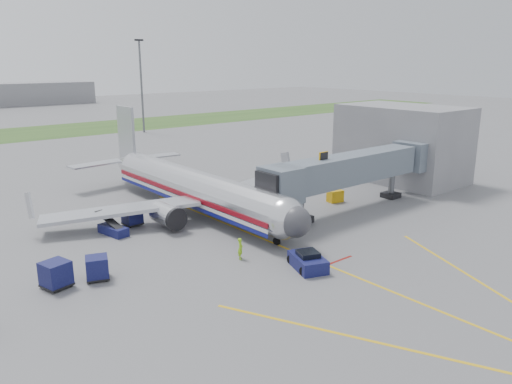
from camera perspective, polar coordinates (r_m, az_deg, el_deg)
ground at (r=43.17m, az=4.16°, el=-6.72°), size 400.00×400.00×0.00m
grass_strip at (r=123.09m, az=-26.39°, el=5.86°), size 300.00×25.00×0.01m
apron_markings at (r=38.62m, az=11.88°, el=-9.68°), size 21.52×50.00×0.01m
airliner at (r=53.84m, az=-7.08°, el=0.52°), size 32.10×35.67×10.25m
jet_bridge at (r=54.24m, az=10.42°, el=2.48°), size 25.30×4.00×6.90m
terminal at (r=70.62m, az=16.34°, el=5.38°), size 10.00×16.00×10.00m
light_mast_right at (r=116.68m, az=-12.97°, el=11.93°), size 2.00×0.44×20.40m
pushback_tug at (r=39.56m, az=5.95°, el=-7.89°), size 3.18×3.95×1.43m
baggage_cart_a at (r=50.83m, az=-13.97°, el=-2.70°), size 1.76×1.76×1.78m
baggage_cart_b at (r=38.86m, az=-21.92°, el=-8.73°), size 2.20×2.20×1.95m
baggage_cart_c at (r=39.24m, az=-17.70°, el=-8.27°), size 2.10×2.10×1.76m
belt_loader at (r=48.75m, az=-16.03°, el=-4.13°), size 1.84×4.05×1.92m
ground_power_cart at (r=58.22m, az=9.03°, el=-0.47°), size 1.90×1.45×1.36m
ramp_worker at (r=41.08m, az=-1.80°, el=-6.47°), size 0.77×0.78×1.81m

